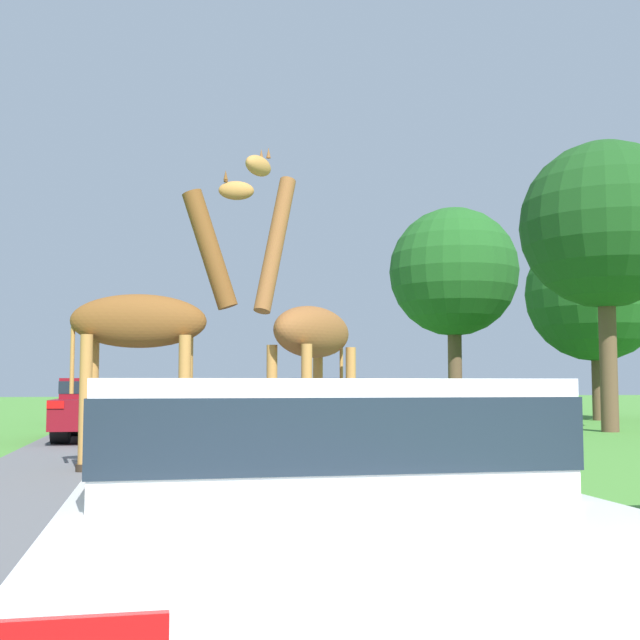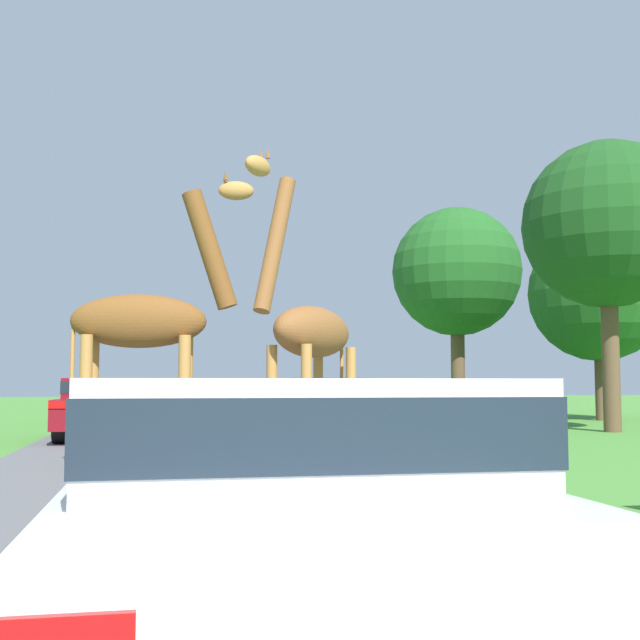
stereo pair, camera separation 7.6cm
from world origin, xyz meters
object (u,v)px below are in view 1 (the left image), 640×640
object	(u,v)px
car_queue_left	(110,399)
tree_right_cluster	(595,293)
giraffe_near_road	(308,332)
giraffe_companion	(149,325)
car_lead_maroon	(302,512)
tree_centre_back	(454,273)
car_queue_right	(102,406)
tree_left_edge	(605,226)
car_far_ahead	(321,409)

from	to	relation	value
car_queue_left	tree_right_cluster	bearing A→B (deg)	-4.66
giraffe_near_road	giraffe_companion	distance (m)	2.52
giraffe_near_road	tree_right_cluster	bearing A→B (deg)	-91.75
car_lead_maroon	tree_centre_back	bearing A→B (deg)	67.59
car_queue_right	tree_centre_back	world-z (taller)	tree_centre_back
giraffe_near_road	car_lead_maroon	distance (m)	9.27
giraffe_near_road	giraffe_companion	size ratio (longest dim) A/B	1.04
tree_left_edge	giraffe_companion	bearing A→B (deg)	-149.79
car_queue_left	tree_left_edge	distance (m)	16.15
tree_centre_back	tree_left_edge	bearing A→B (deg)	-90.68
car_queue_right	car_far_ahead	world-z (taller)	car_queue_right
giraffe_companion	car_far_ahead	size ratio (longest dim) A/B	1.14
giraffe_near_road	tree_centre_back	size ratio (longest dim) A/B	0.56
car_far_ahead	tree_right_cluster	xyz separation A→B (m)	(11.77, 8.79, 3.75)
car_queue_left	car_far_ahead	bearing A→B (deg)	-63.87
giraffe_near_road	tree_centre_back	world-z (taller)	tree_centre_back
car_lead_maroon	tree_left_edge	world-z (taller)	tree_left_edge
tree_left_edge	car_queue_left	bearing A→B (deg)	150.71
giraffe_near_road	tree_right_cluster	world-z (taller)	tree_right_cluster
car_far_ahead	tree_right_cluster	distance (m)	15.16
giraffe_companion	car_queue_left	distance (m)	14.70
giraffe_companion	car_lead_maroon	distance (m)	9.08
car_far_ahead	tree_left_edge	distance (m)	10.09
giraffe_near_road	tree_left_edge	world-z (taller)	tree_left_edge
tree_centre_back	tree_right_cluster	bearing A→B (deg)	-60.23
giraffe_near_road	car_far_ahead	bearing A→B (deg)	-61.46
car_far_ahead	car_queue_right	bearing A→B (deg)	152.07
tree_centre_back	tree_right_cluster	xyz separation A→B (m)	(3.18, -5.55, -1.39)
car_queue_right	car_queue_left	world-z (taller)	car_queue_left
giraffe_near_road	car_queue_right	size ratio (longest dim) A/B	1.10
car_lead_maroon	car_queue_right	xyz separation A→B (m)	(-1.92, 15.84, 0.05)
tree_left_edge	tree_centre_back	bearing A→B (deg)	89.32
car_queue_left	car_lead_maroon	bearing A→B (deg)	-84.73
tree_left_edge	tree_right_cluster	size ratio (longest dim) A/B	1.14
car_lead_maroon	tree_right_cluster	bearing A→B (deg)	56.60
tree_right_cluster	tree_centre_back	bearing A→B (deg)	119.77
giraffe_companion	car_queue_right	bearing A→B (deg)	-165.07
car_queue_right	car_queue_left	distance (m)	7.65
car_queue_right	tree_right_cluster	world-z (taller)	tree_right_cluster
giraffe_near_road	car_far_ahead	size ratio (longest dim) A/B	1.18
car_queue_right	giraffe_near_road	bearing A→B (deg)	-61.98
giraffe_companion	tree_centre_back	bearing A→B (deg)	152.66
car_queue_right	car_far_ahead	distance (m)	5.36
tree_left_edge	tree_centre_back	distance (m)	11.73
tree_right_cluster	giraffe_near_road	bearing A→B (deg)	-134.43
giraffe_near_road	giraffe_companion	xyz separation A→B (m)	(-2.52, -0.07, 0.07)
car_queue_left	tree_left_edge	bearing A→B (deg)	-29.29
car_lead_maroon	tree_centre_back	size ratio (longest dim) A/B	0.47
giraffe_near_road	giraffe_companion	world-z (taller)	giraffe_near_road
car_lead_maroon	giraffe_near_road	bearing A→B (deg)	79.15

